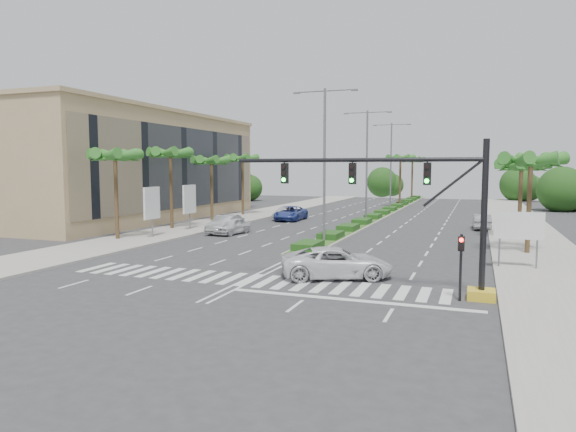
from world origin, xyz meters
name	(u,v)px	position (x,y,z in m)	size (l,w,h in m)	color
ground	(249,280)	(0.00, 0.00, 0.00)	(160.00, 160.00, 0.00)	#333335
footpath_right	(530,242)	(15.20, 20.00, 0.07)	(6.00, 120.00, 0.15)	gray
footpath_left	(194,227)	(-15.20, 20.00, 0.07)	(6.00, 120.00, 0.15)	gray
median	(389,212)	(0.00, 45.00, 0.10)	(2.20, 75.00, 0.20)	gray
median_grass	(389,211)	(0.00, 45.00, 0.22)	(1.80, 75.00, 0.04)	#365B1F
building	(139,168)	(-26.00, 26.00, 6.00)	(12.00, 36.00, 12.00)	tan
signal_gantry	(432,222)	(9.27, 0.00, 3.46)	(12.60, 1.20, 7.20)	gold
pedestrian_signal	(461,256)	(10.60, -0.68, 2.04)	(0.28, 0.36, 3.00)	black
direction_sign	(519,228)	(13.50, 7.99, 2.45)	(2.70, 0.11, 3.40)	slate
billboard_near	(152,204)	(-14.50, 12.00, 2.96)	(0.18, 2.10, 4.35)	slate
billboard_far	(189,200)	(-14.50, 18.00, 2.96)	(0.18, 2.10, 4.35)	slate
palm_left_near	(115,159)	(-16.50, 10.00, 6.69)	(4.57, 4.68, 7.55)	brown
palm_left_mid	(170,156)	(-16.50, 18.00, 7.08)	(4.57, 4.68, 7.95)	brown
palm_left_far	(211,163)	(-16.50, 26.00, 6.50)	(4.57, 4.68, 7.35)	brown
palm_left_end	(243,161)	(-16.50, 34.00, 6.88)	(4.57, 4.68, 7.75)	brown
palm_right_near	(531,164)	(14.50, 14.00, 6.20)	(4.57, 4.68, 7.05)	brown
palm_right_far	(521,168)	(14.50, 22.00, 5.91)	(4.57, 4.68, 6.75)	brown
palm_median_a	(400,160)	(0.00, 55.00, 7.17)	(4.57, 4.68, 8.05)	brown
palm_median_b	(412,161)	(0.00, 70.00, 7.17)	(4.57, 4.68, 8.05)	brown
streetlight_near	(325,157)	(0.00, 14.00, 6.81)	(5.10, 0.25, 12.00)	slate
streetlight_mid	(367,160)	(0.00, 30.00, 6.81)	(5.10, 0.25, 12.00)	slate
streetlight_far	(391,162)	(0.00, 46.00, 6.81)	(5.10, 0.25, 12.00)	slate
car_parked_a	(232,226)	(-9.49, 16.90, 0.74)	(1.76, 4.37, 1.49)	silver
car_parked_b	(225,224)	(-10.38, 17.33, 0.83)	(1.75, 5.01, 1.65)	#A4A5A9
car_parked_c	(291,213)	(-8.74, 30.34, 0.80)	(2.65, 5.75, 1.60)	#304495
car_parked_d	(284,213)	(-10.00, 31.58, 0.72)	(2.01, 4.95, 1.44)	silver
car_crossing	(337,263)	(4.17, 2.20, 0.83)	(2.76, 5.99, 1.66)	white
car_right	(482,222)	(11.65, 28.77, 0.73)	(1.56, 4.46, 1.47)	#A3A3A7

